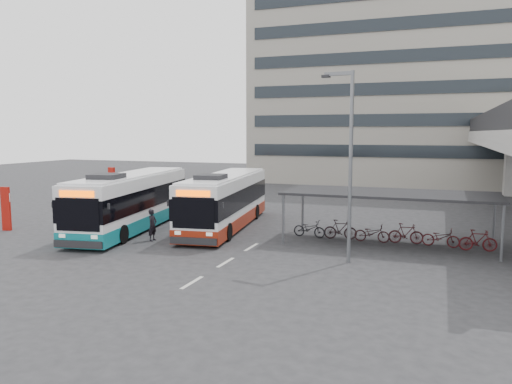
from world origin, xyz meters
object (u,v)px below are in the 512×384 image
(bus_main, at_px, (226,201))
(lamp_post, at_px, (348,155))
(pedestrian, at_px, (153,225))
(bus_teal, at_px, (131,202))

(bus_main, distance_m, lamp_post, 9.99)
(bus_main, relative_size, pedestrian, 7.07)
(lamp_post, bearing_deg, bus_main, 154.26)
(bus_teal, relative_size, lamp_post, 1.47)
(bus_main, xyz_separation_m, lamp_post, (7.88, -5.36, 2.97))
(bus_teal, height_order, lamp_post, lamp_post)
(lamp_post, bearing_deg, pedestrian, -176.17)
(pedestrian, bearing_deg, bus_teal, 51.53)
(lamp_post, bearing_deg, bus_teal, 175.06)
(bus_main, height_order, pedestrian, bus_main)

